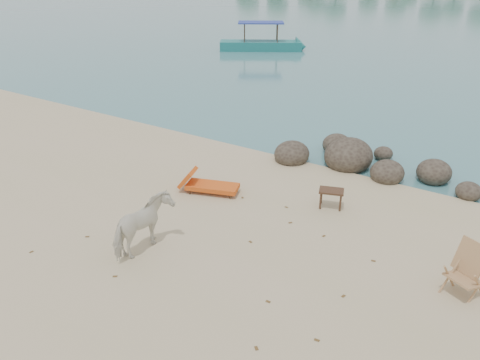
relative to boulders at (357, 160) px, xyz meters
The scene contains 7 objects.
boulders is the anchor object (origin of this frame).
cow 7.69m from the boulders, 108.66° to the right, with size 0.71×1.56×1.32m, color silver.
side_table 3.08m from the boulders, 83.27° to the right, with size 0.65×0.42×0.52m, color #312413, non-canonical shape.
lounge_chair 4.95m from the boulders, 125.04° to the right, with size 1.85×0.65×0.56m, color #C25816, non-canonical shape.
deck_chair 6.39m from the boulders, 51.22° to the right, with size 0.67×0.73×1.04m, color #A67C53, non-canonical shape.
boat_near 20.53m from the boulders, 128.97° to the left, with size 6.45×1.45×3.14m, color #1D6F6E, non-canonical shape.
dead_leaves 6.64m from the boulders, 95.01° to the right, with size 6.90×6.25×0.00m.
Camera 1 is at (5.57, -7.10, 6.26)m, focal length 35.00 mm.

